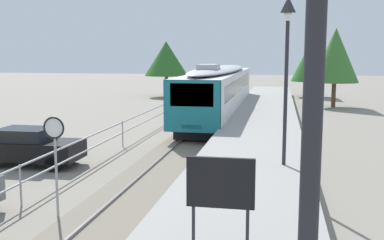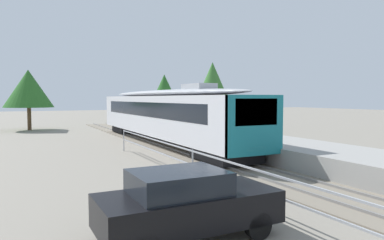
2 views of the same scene
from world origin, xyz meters
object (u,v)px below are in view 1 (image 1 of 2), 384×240
object	(u,v)px
platform_lamp_near_end	(316,26)
parked_hatchback_black	(30,146)
platform_notice_board	(220,186)
platform_lamp_mid_platform	(287,49)
speed_limit_sign	(55,141)
commuter_train	(219,88)

from	to	relation	value
platform_lamp_near_end	parked_hatchback_black	world-z (taller)	platform_lamp_near_end
parked_hatchback_black	platform_notice_board	bearing A→B (deg)	-45.05
platform_notice_board	parked_hatchback_black	bearing A→B (deg)	134.95
platform_lamp_near_end	platform_lamp_mid_platform	xyz separation A→B (m)	(0.00, 12.17, 0.00)
platform_lamp_mid_platform	speed_limit_sign	size ratio (longest dim) A/B	1.91
platform_notice_board	parked_hatchback_black	size ratio (longest dim) A/B	0.45
platform_lamp_near_end	parked_hatchback_black	xyz separation A→B (m)	(-10.01, 13.84, -3.83)
commuter_train	platform_lamp_mid_platform	bearing A→B (deg)	-75.63
platform_lamp_near_end	platform_lamp_mid_platform	world-z (taller)	same
speed_limit_sign	parked_hatchback_black	xyz separation A→B (m)	(-3.85, 5.26, -1.33)
speed_limit_sign	parked_hatchback_black	size ratio (longest dim) A/B	0.70
commuter_train	platform_lamp_near_end	bearing A→B (deg)	-81.51
platform_lamp_near_end	commuter_train	bearing A→B (deg)	98.49
platform_lamp_near_end	platform_lamp_mid_platform	size ratio (longest dim) A/B	1.00
commuter_train	platform_lamp_mid_platform	world-z (taller)	platform_lamp_mid_platform
speed_limit_sign	parked_hatchback_black	distance (m)	6.66
commuter_train	speed_limit_sign	size ratio (longest dim) A/B	7.41
commuter_train	platform_lamp_mid_platform	distance (m)	17.70
commuter_train	parked_hatchback_black	distance (m)	16.38
commuter_train	platform_lamp_near_end	xyz separation A→B (m)	(4.35, -29.15, 2.47)
platform_lamp_mid_platform	platform_lamp_near_end	bearing A→B (deg)	-90.00
speed_limit_sign	platform_notice_board	bearing A→B (deg)	-35.77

